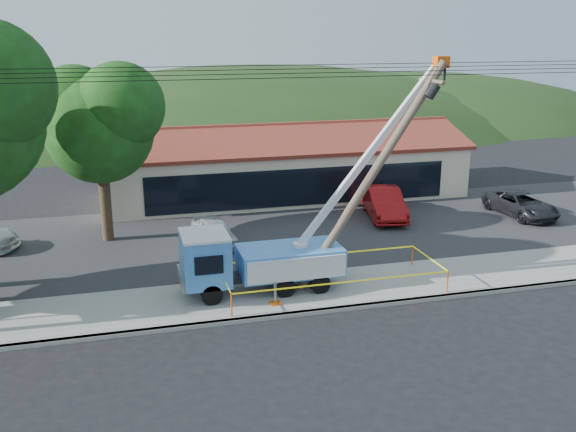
# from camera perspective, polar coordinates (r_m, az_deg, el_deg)

# --- Properties ---
(ground) EXTENTS (120.00, 120.00, 0.00)m
(ground) POSITION_cam_1_polar(r_m,az_deg,el_deg) (22.57, 2.72, -10.98)
(ground) COLOR black
(ground) RESTS_ON ground
(curb) EXTENTS (60.00, 0.25, 0.15)m
(curb) POSITION_cam_1_polar(r_m,az_deg,el_deg) (24.34, 1.20, -8.65)
(curb) COLOR gray
(curb) RESTS_ON ground
(sidewalk) EXTENTS (60.00, 4.00, 0.15)m
(sidewalk) POSITION_cam_1_polar(r_m,az_deg,el_deg) (26.01, 0.03, -6.94)
(sidewalk) COLOR gray
(sidewalk) RESTS_ON ground
(parking_lot) EXTENTS (60.00, 12.00, 0.10)m
(parking_lot) POSITION_cam_1_polar(r_m,az_deg,el_deg) (33.32, -3.56, -1.72)
(parking_lot) COLOR #28282B
(parking_lot) RESTS_ON ground
(strip_mall) EXTENTS (22.50, 8.53, 4.67)m
(strip_mall) POSITION_cam_1_polar(r_m,az_deg,el_deg) (41.25, -0.38, 4.46)
(strip_mall) COLOR beige
(strip_mall) RESTS_ON ground
(tree_lot) EXTENTS (6.30, 5.60, 8.94)m
(tree_lot) POSITION_cam_1_polar(r_m,az_deg,el_deg) (32.35, -16.49, 8.31)
(tree_lot) COLOR #332316
(tree_lot) RESTS_ON ground
(hill_west) EXTENTS (78.40, 56.00, 28.00)m
(hill_west) POSITION_cam_1_polar(r_m,az_deg,el_deg) (75.31, -21.78, 7.25)
(hill_west) COLOR #1C3714
(hill_west) RESTS_ON ground
(hill_center) EXTENTS (89.60, 64.00, 32.00)m
(hill_center) POSITION_cam_1_polar(r_m,az_deg,el_deg) (76.53, -2.71, 8.51)
(hill_center) COLOR #1C3714
(hill_center) RESTS_ON ground
(hill_east) EXTENTS (72.80, 52.00, 26.00)m
(hill_east) POSITION_cam_1_polar(r_m,az_deg,el_deg) (83.10, 11.05, 8.85)
(hill_east) COLOR #1C3714
(hill_east) RESTS_ON ground
(utility_truck) EXTENTS (10.87, 3.49, 9.17)m
(utility_truck) POSITION_cam_1_polar(r_m,az_deg,el_deg) (25.75, -2.59, -3.59)
(utility_truck) COLOR black
(utility_truck) RESTS_ON ground
(leaning_pole) EXTENTS (6.11, 1.98, 9.13)m
(leaning_pole) POSITION_cam_1_polar(r_m,az_deg,el_deg) (25.86, 7.98, 4.42)
(leaning_pole) COLOR brown
(leaning_pole) RESTS_ON ground
(caution_tape) EXTENTS (8.83, 3.25, 0.94)m
(caution_tape) POSITION_cam_1_polar(r_m,az_deg,el_deg) (26.18, 3.84, -5.02)
(caution_tape) COLOR #E2570C
(caution_tape) RESTS_ON ground
(car_silver) EXTENTS (2.13, 4.11, 1.34)m
(car_silver) POSITION_cam_1_polar(r_m,az_deg,el_deg) (32.01, -6.54, -2.65)
(car_silver) COLOR #B8BDC0
(car_silver) RESTS_ON ground
(car_red) EXTENTS (2.73, 5.36, 1.68)m
(car_red) POSITION_cam_1_polar(r_m,az_deg,el_deg) (36.65, 8.46, -0.27)
(car_red) COLOR maroon
(car_red) RESTS_ON ground
(car_dark) EXTENTS (2.57, 4.97, 1.34)m
(car_dark) POSITION_cam_1_polar(r_m,az_deg,el_deg) (38.92, 19.91, -0.10)
(car_dark) COLOR black
(car_dark) RESTS_ON ground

